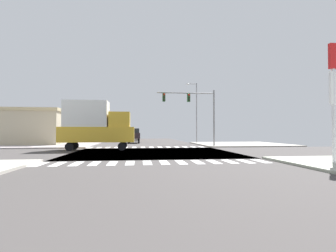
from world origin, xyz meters
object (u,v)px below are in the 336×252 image
suv_nearside_1 (120,134)px  suv_farside_2 (134,134)px  traffic_signal_mast (192,105)px  suv_trailing_3 (135,134)px  bank_building (22,127)px  sedan_crossing_1 (135,135)px  box_truck_leading_1 (95,124)px  street_lamp (195,108)px

suv_nearside_1 → suv_farside_2: 10.64m
traffic_signal_mast → suv_trailing_3: (-7.15, 30.48, -3.68)m
bank_building → sedan_crossing_1: bearing=42.8°
box_truck_leading_1 → sedan_crossing_1: bearing=172.0°
bank_building → suv_farside_2: bearing=14.9°
bank_building → suv_trailing_3: size_ratio=2.86×
suv_nearside_1 → box_truck_leading_1: size_ratio=0.64×
traffic_signal_mast → suv_nearside_1: bearing=115.2°
suv_farside_2 → box_truck_leading_1: 15.57m
sedan_crossing_1 → suv_nearside_1: bearing=-3.2°
bank_building → sedan_crossing_1: size_ratio=3.06×
bank_building → suv_trailing_3: 27.76m
bank_building → suv_nearside_1: size_ratio=2.86×
suv_farside_2 → sedan_crossing_1: suv_farside_2 is taller
traffic_signal_mast → suv_nearside_1: traffic_signal_mast is taller
suv_nearside_1 → suv_farside_2: (3.00, -10.21, 0.00)m
bank_building → suv_farside_2: bank_building is taller
bank_building → suv_nearside_1: (12.23, 14.26, -1.06)m
traffic_signal_mast → box_truck_leading_1: traffic_signal_mast is taller
street_lamp → sedan_crossing_1: 16.23m
suv_trailing_3 → suv_farside_2: bearing=90.0°
street_lamp → sedan_crossing_1: bearing=127.9°
suv_farside_2 → suv_trailing_3: same height
traffic_signal_mast → sedan_crossing_1: size_ratio=1.64×
traffic_signal_mast → box_truck_leading_1: (-10.68, -3.77, -2.51)m
bank_building → suv_farside_2: (15.23, 4.05, -1.06)m
suv_nearside_1 → suv_farside_2: same height
bank_building → box_truck_leading_1: size_ratio=1.83×
box_truck_leading_1 → suv_trailing_3: 34.46m
suv_farside_2 → box_truck_leading_1: size_ratio=0.64×
suv_trailing_3 → box_truck_leading_1: bearing=84.1°
bank_building → box_truck_leading_1: 16.11m
bank_building → suv_nearside_1: 18.82m
box_truck_leading_1 → suv_nearside_1: bearing=178.8°
sedan_crossing_1 → box_truck_leading_1: size_ratio=0.60×
traffic_signal_mast → suv_nearside_1: (-10.15, 21.56, -3.68)m
bank_building → suv_trailing_3: bank_building is taller
sedan_crossing_1 → bank_building: bearing=42.8°
bank_building → box_truck_leading_1: (11.70, -11.07, 0.11)m
bank_building → street_lamp: bearing=4.1°
box_truck_leading_1 → suv_trailing_3: (3.53, 34.25, -1.17)m
suv_trailing_3 → suv_nearside_1: bearing=71.4°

